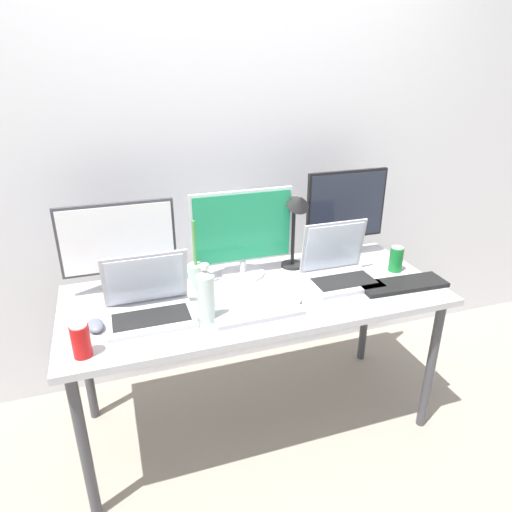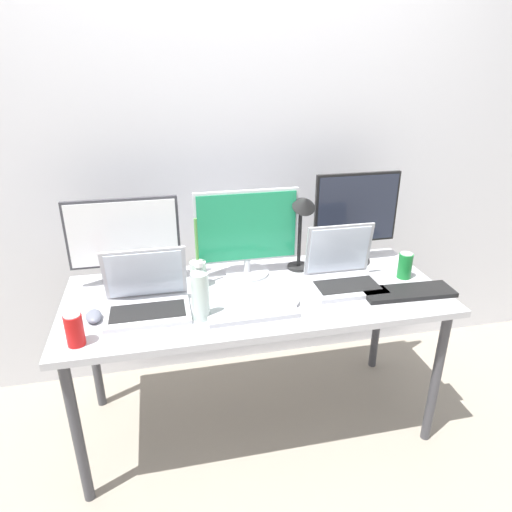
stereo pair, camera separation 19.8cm
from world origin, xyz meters
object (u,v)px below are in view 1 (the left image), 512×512
Objects in this scene: monitor_left at (119,244)px; monitor_center at (242,233)px; mouse_by_laptop at (295,298)px; bamboo_vase at (196,275)px; keyboard_aux at (403,285)px; keyboard_main at (258,314)px; mouse_by_keyboard at (95,325)px; work_desk at (256,305)px; laptop_secondary at (339,268)px; monitor_right at (346,211)px; water_bottle at (206,296)px; soda_can_near_keyboard at (396,259)px; laptop_silver at (149,302)px; soda_can_by_laptop at (81,341)px; desk_lamp at (297,216)px.

monitor_center reaches higher than monitor_left.
bamboo_vase is (-0.38, 0.26, 0.05)m from mouse_by_laptop.
keyboard_aux is at bearing -17.41° from bamboo_vase.
mouse_by_keyboard is at bearing 169.65° from keyboard_main.
work_desk is 0.43m from laptop_secondary.
mouse_by_laptop is at bearing -68.07° from monitor_center.
mouse_by_keyboard is (-1.35, 0.07, 0.01)m from keyboard_aux.
monitor_left is 0.69m from keyboard_main.
bamboo_vase reaches higher than mouse_by_laptop.
keyboard_main is (-0.62, -0.43, -0.25)m from monitor_right.
monitor_center is 0.46m from water_bottle.
monitor_right is 0.61m from mouse_by_laptop.
monitor_right reaches higher than water_bottle.
work_desk is at bearing -157.41° from monitor_right.
monitor_right is at bearing 7.71° from bamboo_vase.
mouse_by_keyboard is 0.80× the size of soda_can_near_keyboard.
monitor_center reaches higher than keyboard_main.
monitor_left is 1.44× the size of laptop_silver.
laptop_secondary is at bearing 0.15° from work_desk.
bamboo_vase is at bearing 158.79° from mouse_by_laptop.
soda_can_by_laptop is at bearing -148.21° from monitor_center.
laptop_silver reaches higher than water_bottle.
mouse_by_keyboard is at bearing -169.92° from mouse_by_laptop.
monitor_right is 1.40m from soda_can_by_laptop.
monitor_center is 0.49m from laptop_secondary.
monitor_center is 1.53× the size of laptop_secondary.
monitor_center is at bearing 153.94° from keyboard_aux.
keyboard_main is 0.68m from soda_can_by_laptop.
monitor_center is 0.57m from monitor_right.
soda_can_by_laptop is (-0.87, -0.12, 0.05)m from mouse_by_laptop.
soda_can_near_keyboard is 0.54m from desk_lamp.
monitor_right reaches higher than laptop_secondary.
soda_can_by_laptop is 0.62m from bamboo_vase.
keyboard_main reaches higher than work_desk.
work_desk is 13.42× the size of soda_can_near_keyboard.
monitor_left is 1.21× the size of keyboard_aux.
water_bottle is at bearing 10.59° from soda_can_by_laptop.
monitor_left is 0.56m from monitor_center.
mouse_by_laptop is 0.76× the size of soda_can_by_laptop.
laptop_secondary is 0.30m from keyboard_aux.
monitor_right reaches higher than bamboo_vase.
bamboo_vase is at bearing 152.96° from work_desk.
monitor_left is 1.01× the size of monitor_center.
laptop_secondary is (0.89, 0.05, 0.00)m from laptop_silver.
monitor_left reaches higher than mouse_by_keyboard.
monitor_left is 0.80m from mouse_by_laptop.
water_bottle is 1.01m from soda_can_near_keyboard.
soda_can_by_laptop is 0.30× the size of desk_lamp.
mouse_by_keyboard is (-0.69, -0.29, -0.20)m from monitor_center.
mouse_by_keyboard is 0.40× the size of water_bottle.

